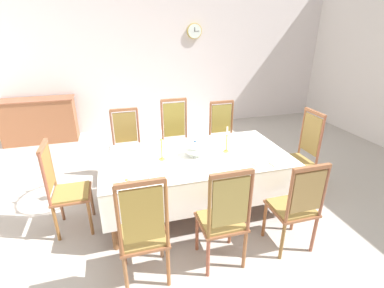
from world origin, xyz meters
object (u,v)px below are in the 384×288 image
Objects in this scene: chair_south_a at (143,231)px; spoon_secondary at (127,181)px; candlestick_east at (227,142)px; spoon_primary at (268,162)px; dining_table at (195,161)px; chair_north_a at (127,146)px; soup_tureen at (195,148)px; bowl_near_right at (140,179)px; bowl_near_left at (261,163)px; chair_north_c at (223,135)px; sideboard at (39,121)px; candlestick_west at (162,148)px; chair_south_c at (296,205)px; chair_head_east at (301,153)px; chair_head_west at (64,187)px; mounted_clock at (194,31)px; chair_north_b at (176,138)px; chair_south_b at (224,217)px.

spoon_secondary is (-0.08, 0.61, 0.18)m from chair_south_a.
spoon_primary is at bearing -49.11° from candlestick_east.
dining_table is 1.28m from chair_north_a.
bowl_near_right is at bearing -149.96° from soup_tureen.
dining_table is 1.28m from chair_south_a.
dining_table is at bearing 145.99° from bowl_near_left.
chair_north_c is 5.63× the size of bowl_near_right.
chair_north_c reaches higher than sideboard.
spoon_secondary is at bearing -155.34° from soup_tureen.
dining_table is at bearing 180.00° from candlestick_east.
candlestick_west is 0.26× the size of sideboard.
soup_tureen is at bearing 30.04° from bowl_near_right.
chair_south_a reaches higher than soup_tureen.
candlestick_east is at bearing 110.48° from chair_south_c.
chair_head_east is at bearing -0.00° from soup_tureen.
chair_head_east is at bearing -0.00° from candlestick_west.
chair_south_a is 2.54m from chair_head_east.
soup_tureen is 1.41× the size of bowl_near_left.
spoon_secondary reaches higher than dining_table.
chair_head_east is 3.53× the size of candlestick_east.
candlestick_west is (1.13, 0.00, 0.35)m from chair_head_west.
dining_table is 6.91× the size of mounted_clock.
chair_south_c is at bearing 66.80° from chair_head_west.
chair_north_b is at bearing 53.94° from spoon_secondary.
chair_north_b is 1.08× the size of chair_north_c.
chair_head_west reaches higher than sideboard.
chair_south_b is 2.17m from chair_north_c.
chair_head_west reaches higher than bowl_near_left.
chair_south_b is 2.02m from chair_north_b.
chair_south_c reaches higher than spoon_secondary.
bowl_near_right is (-0.73, -0.42, -0.08)m from soup_tureen.
spoon_primary is at bearing 132.29° from sideboard.
candlestick_east reaches higher than spoon_secondary.
bowl_near_left is (0.67, 0.56, 0.21)m from chair_south_b.
chair_south_b is 0.93× the size of chair_north_b.
chair_north_a is at bearing 91.93° from bowl_near_right.
bowl_near_left is (-0.13, -1.45, 0.21)m from chair_north_c.
chair_south_c is 0.61m from bowl_near_left.
chair_north_b is at bearing 112.87° from candlestick_east.
chair_south_a is at bearing -139.73° from candlestick_east.
chair_south_b is at bearing 110.79° from chair_north_a.
chair_south_c is 1.12m from candlestick_east.
chair_north_a is 1.05× the size of chair_south_c.
chair_south_a reaches higher than chair_head_west.
chair_north_a is 0.77m from chair_north_b.
chair_north_b reaches higher than chair_south_b.
chair_south_b reaches higher than chair_south_c.
soup_tureen is 0.85m from bowl_near_right.
spoon_secondary is 4.36m from mounted_clock.
spoon_primary and spoon_secondary have the same top height.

